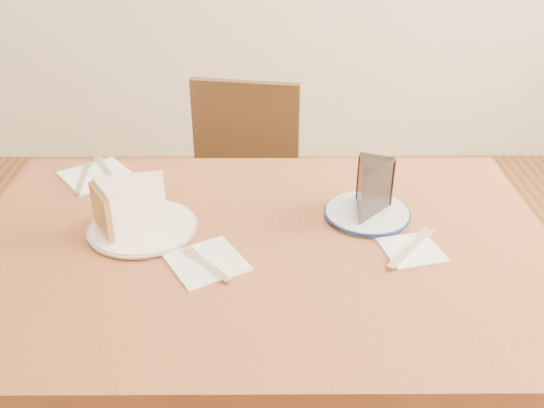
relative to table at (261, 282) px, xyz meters
The scene contains 13 objects.
table is the anchor object (origin of this frame).
chair_far 0.69m from the table, 97.03° to the left, with size 0.48×0.48×0.83m.
plate_cream 0.27m from the table, 168.36° to the left, with size 0.22×0.22×0.01m, color white.
plate_navy 0.28m from the table, 24.96° to the left, with size 0.18×0.18×0.01m, color silver.
carrot_cake 0.31m from the table, 166.42° to the left, with size 0.09×0.13×0.09m, color beige, non-canonical shape.
chocolate_cake 0.30m from the table, 23.18° to the left, with size 0.08×0.11×0.10m, color black, non-canonical shape.
napkin_cream 0.16m from the table, 146.44° to the right, with size 0.13×0.13×0.00m, color white.
napkin_navy 0.32m from the table, ahead, with size 0.11×0.11×0.00m, color white.
napkin_spare 0.52m from the table, 143.57° to the left, with size 0.15×0.15×0.00m, color white.
fork_cream 0.17m from the table, 140.97° to the right, with size 0.01×0.14×0.00m, color silver.
knife_navy 0.32m from the table, ahead, with size 0.02×0.17×0.00m, color silver.
fork_spare 0.53m from the table, 139.92° to the left, with size 0.01×0.14×0.00m, color silver.
knife_spare 0.53m from the table, 147.47° to the left, with size 0.01×0.16×0.00m, color silver.
Camera 1 is at (0.02, -1.03, 1.43)m, focal length 40.00 mm.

